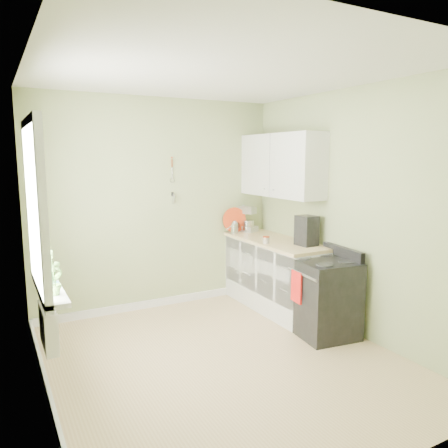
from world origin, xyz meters
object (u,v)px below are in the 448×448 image
kettle (234,227)px  coffee_maker (306,231)px  stove (323,297)px  stand_mixer (245,219)px

kettle → coffee_maker: (0.36, -1.11, 0.08)m
stove → kettle: size_ratio=5.42×
stove → coffee_maker: coffee_maker is taller
coffee_maker → stand_mixer: bearing=95.8°
stand_mixer → coffee_maker: stand_mixer is taller
stove → coffee_maker: (0.13, 0.48, 0.65)m
stand_mixer → coffee_maker: (0.12, -1.21, 0.00)m
stand_mixer → coffee_maker: bearing=-84.2°
stand_mixer → kettle: size_ratio=2.22×
kettle → coffee_maker: bearing=-72.2°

